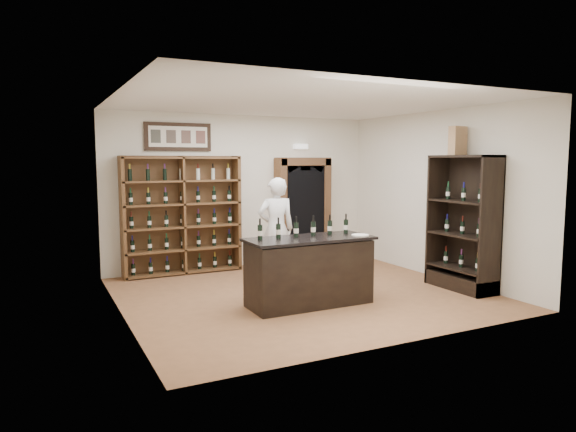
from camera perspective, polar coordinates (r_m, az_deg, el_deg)
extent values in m
plane|color=brown|center=(8.28, 1.56, -8.60)|extent=(5.50, 5.50, 0.00)
plane|color=white|center=(8.05, 1.63, 12.51)|extent=(5.50, 5.50, 0.00)
cube|color=silver|center=(10.29, -4.98, 2.76)|extent=(5.50, 0.04, 3.00)
cube|color=silver|center=(7.16, -18.22, 0.96)|extent=(0.04, 5.00, 3.00)
cube|color=silver|center=(9.63, 16.20, 2.30)|extent=(0.04, 5.00, 3.00)
cube|color=brown|center=(9.90, -11.92, 0.18)|extent=(2.20, 0.02, 2.20)
cube|color=brown|center=(9.51, -17.89, -0.23)|extent=(0.06, 0.38, 2.20)
cube|color=brown|center=(10.05, -5.74, 0.38)|extent=(0.06, 0.38, 2.20)
cube|color=brown|center=(9.72, -11.65, 0.08)|extent=(0.04, 0.38, 2.20)
cube|color=brown|center=(9.89, -11.51, -6.03)|extent=(2.18, 0.38, 0.04)
cube|color=brown|center=(9.81, -11.57, -3.61)|extent=(2.18, 0.38, 0.04)
cube|color=brown|center=(9.75, -11.62, -1.16)|extent=(2.18, 0.38, 0.03)
cube|color=brown|center=(9.70, -11.67, 1.33)|extent=(2.18, 0.38, 0.04)
cube|color=brown|center=(9.68, -11.73, 3.83)|extent=(2.18, 0.38, 0.04)
cube|color=brown|center=(9.67, -11.79, 6.34)|extent=(2.18, 0.38, 0.04)
cube|color=black|center=(9.85, -12.11, 8.60)|extent=(1.25, 0.04, 0.52)
cube|color=black|center=(10.70, 1.60, 0.52)|extent=(0.97, 0.29, 2.05)
cube|color=#905C37|center=(10.45, -0.84, 0.50)|extent=(0.14, 0.35, 2.15)
cube|color=#905C37|center=(10.94, 4.03, 0.73)|extent=(0.14, 0.35, 2.15)
cube|color=#905C37|center=(10.63, 1.67, 6.07)|extent=(1.15, 0.35, 0.16)
cube|color=white|center=(10.73, 1.41, 7.73)|extent=(0.30, 0.10, 0.10)
cube|color=black|center=(7.56, 2.38, -6.37)|extent=(1.80, 0.70, 0.94)
cube|color=black|center=(7.47, 2.40, -2.55)|extent=(1.88, 0.78, 0.04)
cylinder|color=black|center=(7.26, -3.13, -1.80)|extent=(0.07, 0.07, 0.21)
cylinder|color=silver|center=(7.27, -3.13, -1.92)|extent=(0.07, 0.07, 0.07)
cylinder|color=black|center=(7.24, -3.14, -0.63)|extent=(0.03, 0.03, 0.09)
cylinder|color=black|center=(7.38, -1.08, -1.67)|extent=(0.07, 0.07, 0.21)
cylinder|color=silver|center=(7.38, -1.08, -1.78)|extent=(0.07, 0.07, 0.07)
cylinder|color=black|center=(7.36, -1.08, -0.51)|extent=(0.03, 0.03, 0.09)
cylinder|color=black|center=(7.51, 0.91, -1.53)|extent=(0.07, 0.07, 0.21)
cylinder|color=silver|center=(7.51, 0.91, -1.64)|extent=(0.07, 0.07, 0.07)
cylinder|color=black|center=(7.49, 0.91, -0.39)|extent=(0.03, 0.03, 0.09)
cylinder|color=black|center=(7.64, 2.82, -1.40)|extent=(0.07, 0.07, 0.21)
cylinder|color=silver|center=(7.65, 2.82, -1.51)|extent=(0.07, 0.07, 0.07)
cylinder|color=black|center=(7.63, 2.83, -0.28)|extent=(0.03, 0.03, 0.09)
cylinder|color=black|center=(7.79, 4.67, -1.27)|extent=(0.07, 0.07, 0.21)
cylinder|color=silver|center=(7.79, 4.67, -1.38)|extent=(0.07, 0.07, 0.07)
cylinder|color=black|center=(7.77, 4.68, -0.17)|extent=(0.03, 0.03, 0.09)
cylinder|color=black|center=(7.94, 6.45, -1.15)|extent=(0.07, 0.07, 0.21)
cylinder|color=silver|center=(7.94, 6.45, -1.25)|extent=(0.07, 0.07, 0.07)
cylinder|color=black|center=(7.92, 6.46, -0.07)|extent=(0.03, 0.03, 0.09)
cube|color=black|center=(9.01, 19.86, -0.64)|extent=(0.02, 1.20, 2.20)
cube|color=black|center=(8.45, 21.62, -1.14)|extent=(0.48, 0.04, 2.20)
cube|color=black|center=(9.25, 16.28, -0.34)|extent=(0.48, 0.04, 2.20)
cube|color=black|center=(8.78, 19.08, 6.29)|extent=(0.48, 1.20, 0.04)
cube|color=black|center=(9.01, 18.61, -6.92)|extent=(0.48, 1.20, 0.24)
cube|color=black|center=(8.96, 18.66, -5.49)|extent=(0.48, 1.16, 0.03)
cube|color=black|center=(8.87, 18.78, -2.01)|extent=(0.48, 1.16, 0.03)
cube|color=black|center=(8.81, 18.91, 1.54)|extent=(0.48, 1.16, 0.03)
imported|color=white|center=(9.09, -1.33, -1.43)|extent=(0.73, 0.55, 1.82)
cylinder|color=silver|center=(7.67, 8.02, -2.14)|extent=(0.26, 0.26, 0.02)
cube|color=#A77D58|center=(8.95, 18.33, 7.94)|extent=(0.35, 0.20, 0.47)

